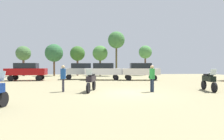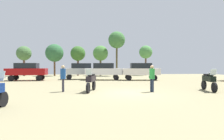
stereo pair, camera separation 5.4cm
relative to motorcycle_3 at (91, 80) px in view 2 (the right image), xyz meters
name	(u,v)px [view 2 (the right image)]	position (x,y,z in m)	size (l,w,h in m)	color
ground_plane	(128,93)	(2.34, -0.76, -0.74)	(44.00, 52.00, 0.02)	gray
motorcycle_3	(91,80)	(0.00, 0.00, 0.00)	(0.73, 2.20, 1.49)	black
motorcycle_5	(209,80)	(7.83, -0.36, 0.00)	(0.66, 2.18, 1.48)	black
car_1	(81,70)	(-1.56, 11.44, 0.44)	(4.47, 2.27, 2.00)	black
car_2	(141,70)	(5.55, 9.54, 0.44)	(4.42, 2.12, 2.00)	black
car_3	(27,70)	(-7.56, 9.95, 0.44)	(4.39, 2.03, 2.00)	black
car_4	(104,70)	(1.21, 10.17, 0.44)	(4.39, 2.02, 2.00)	black
person_1	(63,76)	(-1.80, 0.03, 0.27)	(0.40, 0.40, 1.72)	#323140
person_2	(152,76)	(3.90, -0.52, 0.27)	(0.43, 0.43, 1.72)	#202C41
tree_1	(117,40)	(3.78, 19.51, 5.27)	(2.85, 2.85, 7.49)	#4D4527
tree_2	(24,54)	(-11.64, 20.08, 2.97)	(2.39, 2.39, 4.96)	brown
tree_3	(78,54)	(-2.82, 20.47, 3.03)	(2.53, 2.53, 5.07)	brown
tree_4	(146,52)	(9.06, 20.52, 3.34)	(2.31, 2.31, 5.28)	brown
tree_5	(101,53)	(1.06, 20.55, 3.11)	(2.62, 2.62, 5.19)	brown
tree_6	(54,53)	(-6.60, 19.76, 3.07)	(2.95, 2.95, 5.30)	brown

